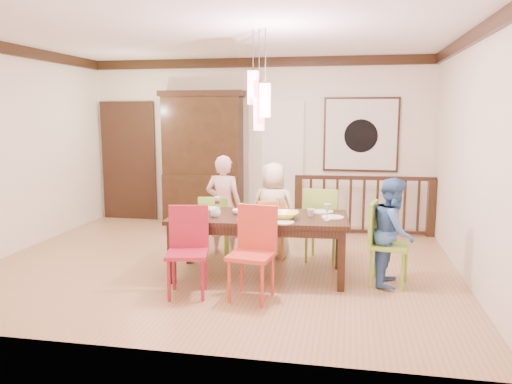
% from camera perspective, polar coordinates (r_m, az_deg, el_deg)
% --- Properties ---
extents(floor, '(6.00, 6.00, 0.00)m').
position_cam_1_polar(floor, '(6.68, -3.92, -8.06)').
color(floor, '#AC7853').
rests_on(floor, ground).
extents(ceiling, '(6.00, 6.00, 0.00)m').
position_cam_1_polar(ceiling, '(6.46, -4.21, 17.36)').
color(ceiling, white).
rests_on(ceiling, wall_back).
extents(wall_back, '(6.00, 0.00, 6.00)m').
position_cam_1_polar(wall_back, '(8.84, 0.07, 5.70)').
color(wall_back, silver).
rests_on(wall_back, floor).
extents(wall_left, '(0.00, 5.00, 5.00)m').
position_cam_1_polar(wall_left, '(7.74, -26.16, 4.31)').
color(wall_left, silver).
rests_on(wall_left, floor).
extents(wall_right, '(0.00, 5.00, 5.00)m').
position_cam_1_polar(wall_right, '(6.35, 23.19, 3.68)').
color(wall_right, silver).
rests_on(wall_right, floor).
extents(crown_molding, '(6.00, 5.00, 0.16)m').
position_cam_1_polar(crown_molding, '(6.45, -4.20, 16.66)').
color(crown_molding, black).
rests_on(crown_molding, wall_back).
extents(panel_door, '(1.04, 0.07, 2.24)m').
position_cam_1_polar(panel_door, '(9.57, -14.29, 3.27)').
color(panel_door, black).
rests_on(panel_door, wall_back).
extents(white_doorway, '(0.97, 0.05, 2.22)m').
position_cam_1_polar(white_doorway, '(8.78, 2.28, 3.06)').
color(white_doorway, silver).
rests_on(white_doorway, wall_back).
extents(painting, '(1.25, 0.06, 1.25)m').
position_cam_1_polar(painting, '(8.65, 11.90, 6.43)').
color(painting, black).
rests_on(painting, wall_back).
extents(pendant_cluster, '(0.27, 0.21, 1.14)m').
position_cam_1_polar(pendant_cluster, '(5.84, 0.36, 10.45)').
color(pendant_cluster, '#FF4C63').
rests_on(pendant_cluster, ceiling).
extents(dining_table, '(2.15, 1.07, 0.75)m').
position_cam_1_polar(dining_table, '(5.98, 0.35, -3.49)').
color(dining_table, black).
rests_on(dining_table, floor).
extents(chair_far_left, '(0.44, 0.44, 0.87)m').
position_cam_1_polar(chair_far_left, '(6.82, -4.72, -3.41)').
color(chair_far_left, '#83C43A').
rests_on(chair_far_left, floor).
extents(chair_far_mid, '(0.46, 0.46, 0.82)m').
position_cam_1_polar(chair_far_mid, '(6.74, 1.57, -3.75)').
color(chair_far_mid, orange).
rests_on(chair_far_mid, floor).
extents(chair_far_right, '(0.52, 0.52, 1.00)m').
position_cam_1_polar(chair_far_right, '(6.69, 7.72, -3.05)').
color(chair_far_right, '#7EAC37').
rests_on(chair_far_right, floor).
extents(chair_near_left, '(0.51, 0.51, 0.96)m').
position_cam_1_polar(chair_near_left, '(5.42, -7.89, -6.15)').
color(chair_near_left, '#A21A2E').
rests_on(chair_near_left, floor).
extents(chair_near_mid, '(0.50, 0.50, 0.99)m').
position_cam_1_polar(chair_near_mid, '(5.26, -0.54, -6.37)').
color(chair_near_mid, red).
rests_on(chair_near_mid, floor).
extents(chair_end_right, '(0.51, 0.51, 0.95)m').
position_cam_1_polar(chair_end_right, '(5.91, 15.04, -5.15)').
color(chair_end_right, '#83B432').
rests_on(chair_end_right, floor).
extents(china_hutch, '(1.48, 0.46, 2.34)m').
position_cam_1_polar(china_hutch, '(8.89, -6.10, 3.90)').
color(china_hutch, black).
rests_on(china_hutch, floor).
extents(balustrade, '(2.24, 0.22, 0.96)m').
position_cam_1_polar(balustrade, '(8.26, 12.21, -1.37)').
color(balustrade, black).
rests_on(balustrade, floor).
extents(person_far_left, '(0.53, 0.37, 1.39)m').
position_cam_1_polar(person_far_left, '(6.91, -3.72, -1.54)').
color(person_far_left, beige).
rests_on(person_far_left, floor).
extents(person_far_mid, '(0.69, 0.50, 1.30)m').
position_cam_1_polar(person_far_mid, '(6.80, 1.98, -2.08)').
color(person_far_mid, beige).
rests_on(person_far_mid, floor).
extents(person_end_right, '(0.55, 0.67, 1.24)m').
position_cam_1_polar(person_end_right, '(5.92, 15.41, -4.40)').
color(person_end_right, '#4171B6').
rests_on(person_end_right, floor).
extents(serving_bowl, '(0.35, 0.35, 0.08)m').
position_cam_1_polar(serving_bowl, '(5.77, 3.22, -2.68)').
color(serving_bowl, gold).
rests_on(serving_bowl, dining_table).
extents(small_bowl, '(0.24, 0.24, 0.06)m').
position_cam_1_polar(small_bowl, '(6.04, -1.87, -2.27)').
color(small_bowl, white).
rests_on(small_bowl, dining_table).
extents(cup_left, '(0.12, 0.12, 0.09)m').
position_cam_1_polar(cup_left, '(5.86, -4.65, -2.47)').
color(cup_left, silver).
rests_on(cup_left, dining_table).
extents(cup_right, '(0.12, 0.12, 0.09)m').
position_cam_1_polar(cup_right, '(5.95, 6.31, -2.35)').
color(cup_right, silver).
rests_on(cup_right, dining_table).
extents(plate_far_left, '(0.26, 0.26, 0.01)m').
position_cam_1_polar(plate_far_left, '(6.38, -5.35, -1.89)').
color(plate_far_left, white).
rests_on(plate_far_left, dining_table).
extents(plate_far_mid, '(0.26, 0.26, 0.01)m').
position_cam_1_polar(plate_far_mid, '(6.24, 0.74, -2.11)').
color(plate_far_mid, white).
rests_on(plate_far_mid, dining_table).
extents(plate_far_right, '(0.26, 0.26, 0.01)m').
position_cam_1_polar(plate_far_right, '(6.21, 7.64, -2.24)').
color(plate_far_right, white).
rests_on(plate_far_right, dining_table).
extents(plate_near_left, '(0.26, 0.26, 0.01)m').
position_cam_1_polar(plate_near_left, '(5.84, -6.74, -2.93)').
color(plate_near_left, white).
rests_on(plate_near_left, dining_table).
extents(plate_near_mid, '(0.26, 0.26, 0.01)m').
position_cam_1_polar(plate_near_mid, '(5.57, 3.05, -3.47)').
color(plate_near_mid, white).
rests_on(plate_near_mid, dining_table).
extents(plate_end_right, '(0.26, 0.26, 0.01)m').
position_cam_1_polar(plate_end_right, '(5.89, 8.76, -2.87)').
color(plate_end_right, white).
rests_on(plate_end_right, dining_table).
extents(wine_glass_a, '(0.08, 0.08, 0.19)m').
position_cam_1_polar(wine_glass_a, '(6.16, -4.46, -1.44)').
color(wine_glass_a, '#590C19').
rests_on(wine_glass_a, dining_table).
extents(wine_glass_b, '(0.08, 0.08, 0.19)m').
position_cam_1_polar(wine_glass_b, '(6.13, 2.61, -1.47)').
color(wine_glass_b, silver).
rests_on(wine_glass_b, dining_table).
extents(wine_glass_c, '(0.08, 0.08, 0.19)m').
position_cam_1_polar(wine_glass_c, '(5.69, -1.73, -2.28)').
color(wine_glass_c, '#590C19').
rests_on(wine_glass_c, dining_table).
extents(wine_glass_d, '(0.08, 0.08, 0.19)m').
position_cam_1_polar(wine_glass_d, '(5.73, 8.13, -2.30)').
color(wine_glass_d, silver).
rests_on(wine_glass_d, dining_table).
extents(napkin, '(0.18, 0.14, 0.01)m').
position_cam_1_polar(napkin, '(5.69, -1.29, -3.19)').
color(napkin, '#D83359').
rests_on(napkin, dining_table).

